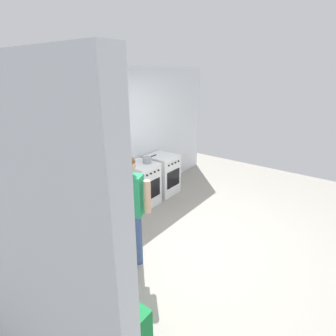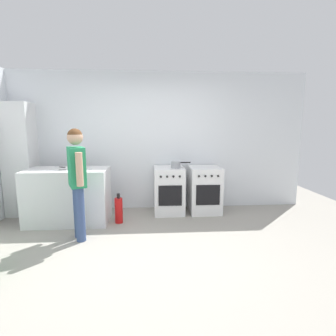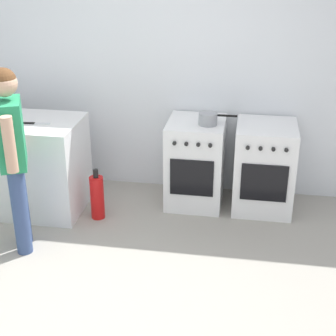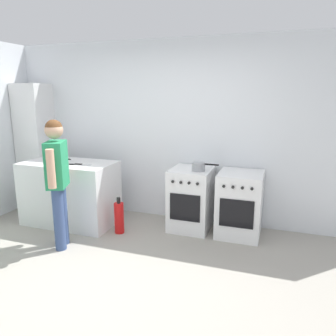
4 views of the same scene
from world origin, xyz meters
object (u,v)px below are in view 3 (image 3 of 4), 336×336
object	(u,v)px
oven_left	(195,162)
pot	(208,119)
knife_bread	(3,125)
person	(12,148)
knife_paring	(3,112)
fire_extinguisher	(97,197)
knife_utility	(35,123)
oven_right	(264,167)

from	to	relation	value
oven_left	pot	bearing A→B (deg)	-31.15
knife_bread	person	bearing A→B (deg)	-58.07
knife_paring	fire_extinguisher	xyz separation A→B (m)	(0.99, -0.29, -0.69)
fire_extinguisher	knife_utility	bearing A→B (deg)	176.50
fire_extinguisher	pot	bearing A→B (deg)	22.40
knife_paring	knife_utility	distance (m)	0.51
oven_right	pot	distance (m)	0.73
oven_left	oven_right	distance (m)	0.66
oven_right	person	size ratio (longest dim) A/B	0.54
oven_left	fire_extinguisher	xyz separation A→B (m)	(-0.87, -0.48, -0.21)
knife_bread	knife_utility	distance (m)	0.28
knife_paring	person	size ratio (longest dim) A/B	0.13
oven_right	fire_extinguisher	size ratio (longest dim) A/B	1.70
oven_right	fire_extinguisher	xyz separation A→B (m)	(-1.53, -0.48, -0.21)
oven_right	pot	size ratio (longest dim) A/B	2.39
pot	person	xyz separation A→B (m)	(-1.47, -1.00, 0.01)
pot	person	distance (m)	1.78
knife_utility	fire_extinguisher	xyz separation A→B (m)	(0.55, -0.03, -0.69)
person	knife_bread	bearing A→B (deg)	121.93
oven_left	knife_paring	size ratio (longest dim) A/B	4.15
oven_left	knife_utility	distance (m)	1.57
knife_paring	knife_bread	size ratio (longest dim) A/B	0.60
knife_bread	fire_extinguisher	world-z (taller)	knife_bread
person	knife_paring	bearing A→B (deg)	119.95
knife_bread	knife_utility	size ratio (longest dim) A/B	1.36
knife_utility	oven_right	bearing A→B (deg)	12.02
oven_left	knife_paring	world-z (taller)	knife_paring
oven_right	fire_extinguisher	distance (m)	1.62
pot	fire_extinguisher	xyz separation A→B (m)	(-0.99, -0.41, -0.69)
pot	knife_paring	distance (m)	1.98
oven_right	knife_paring	distance (m)	2.58
oven_left	fire_extinguisher	bearing A→B (deg)	-151.22
oven_left	knife_bread	size ratio (longest dim) A/B	2.48
oven_left	knife_utility	world-z (taller)	knife_utility
knife_paring	fire_extinguisher	size ratio (longest dim) A/B	0.41
oven_right	knife_bread	bearing A→B (deg)	-167.32
oven_right	knife_bread	xyz separation A→B (m)	(-2.35, -0.53, 0.48)
knife_bread	person	xyz separation A→B (m)	(0.34, -0.54, 0.02)
pot	knife_utility	world-z (taller)	pot
knife_paring	fire_extinguisher	bearing A→B (deg)	-16.37
fire_extinguisher	oven_left	bearing A→B (deg)	28.78
oven_right	knife_bread	size ratio (longest dim) A/B	2.48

